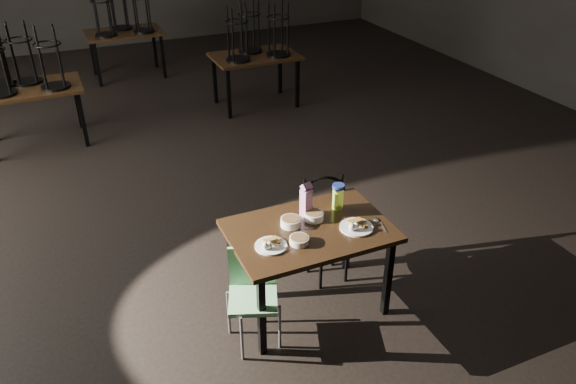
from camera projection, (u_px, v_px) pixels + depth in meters
name	position (u px, v px, depth m)	size (l,w,h in m)	color
main_table	(309.00, 237.00, 4.21)	(1.20, 0.80, 0.75)	black
plate_left	(271.00, 244.00, 3.96)	(0.23, 0.23, 0.07)	white
plate_right	(356.00, 226.00, 4.16)	(0.25, 0.25, 0.08)	white
bowl_near	(291.00, 222.00, 4.19)	(0.15, 0.15, 0.06)	white
bowl_far	(314.00, 215.00, 4.26)	(0.15, 0.15, 0.06)	white
bowl_big	(299.00, 240.00, 3.99)	(0.14, 0.14, 0.05)	white
juice_carton	(306.00, 201.00, 4.25)	(0.09, 0.09, 0.29)	#8A1978
water_bottle	(338.00, 196.00, 4.36)	(0.12, 0.12, 0.21)	#BFEB45
spoon	(377.00, 221.00, 4.25)	(0.06, 0.21, 0.01)	silver
bentwood_chair	(326.00, 221.00, 4.65)	(0.45, 0.44, 0.90)	black
school_chair	(253.00, 288.00, 4.04)	(0.45, 0.45, 0.74)	#7CC189
bg_table_left	(26.00, 83.00, 6.78)	(1.20, 0.80, 1.48)	black
bg_table_right	(255.00, 53.00, 7.93)	(1.20, 0.80, 1.48)	black
bg_table_far	(124.00, 30.00, 9.06)	(1.20, 0.80, 1.48)	black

